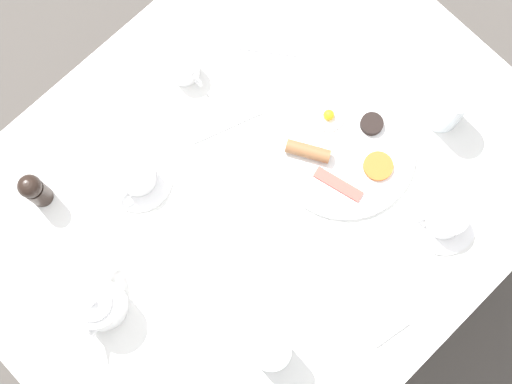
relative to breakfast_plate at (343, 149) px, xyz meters
name	(u,v)px	position (x,y,z in m)	size (l,w,h in m)	color
ground_plane	(256,250)	(-0.06, -0.20, -0.78)	(8.00, 8.00, 0.00)	#4C4742
table	(256,201)	(-0.06, -0.20, -0.08)	(0.96, 1.21, 0.77)	white
breakfast_plate	(343,149)	(0.00, 0.00, 0.00)	(0.31, 0.31, 0.04)	white
teapot_near	(99,303)	(-0.11, -0.58, 0.04)	(0.12, 0.16, 0.12)	white
teacup_with_saucer_left	(445,219)	(0.25, 0.04, 0.02)	(0.14, 0.14, 0.07)	white
teacup_with_saucer_right	(137,177)	(-0.25, -0.36, 0.02)	(0.14, 0.14, 0.07)	white
water_glass_tall	(449,107)	(0.09, 0.21, 0.06)	(0.07, 0.07, 0.13)	white
water_glass_short	(271,351)	(0.19, -0.41, 0.06)	(0.07, 0.07, 0.13)	white
creamer_jug	(184,68)	(-0.36, -0.12, 0.02)	(0.09, 0.07, 0.06)	white
pepper_grinder	(34,190)	(-0.37, -0.53, 0.05)	(0.05, 0.05, 0.11)	black
napkin_folded	(371,305)	(0.27, -0.19, 0.00)	(0.16, 0.11, 0.01)	white
fork_by_plate	(267,50)	(-0.28, 0.04, -0.01)	(0.16, 0.13, 0.00)	silver
spoon_for_tea	(225,126)	(-0.21, -0.14, -0.01)	(0.07, 0.16, 0.00)	silver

